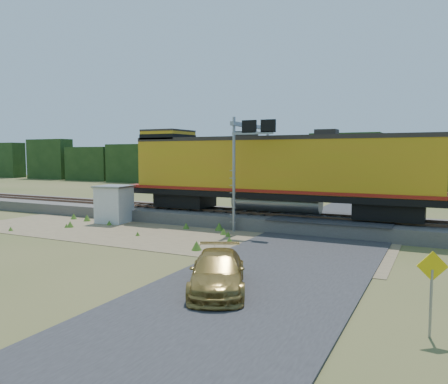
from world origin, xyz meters
The scene contains 12 objects.
ground centered at (0.00, 0.00, 0.00)m, with size 140.00×140.00×0.00m, color #475123.
ballast centered at (0.00, 6.00, 0.40)m, with size 70.00×5.00×0.80m, color slate.
rails centered at (0.00, 6.00, 0.88)m, with size 70.00×1.54×0.16m.
dirt_shoulder centered at (-2.00, 0.50, 0.01)m, with size 26.00×8.00×0.03m, color #8C7754.
road centered at (7.00, 0.74, 0.09)m, with size 7.00×66.00×0.86m.
tree_line_north centered at (0.00, 38.00, 3.07)m, with size 130.00×3.00×6.50m.
weed_clumps centered at (-3.50, 0.10, 0.00)m, with size 15.00×6.20×0.56m, color #446F1F, non-canonical shape.
locomotive centered at (2.94, 6.00, 3.64)m, with size 21.04×3.21×5.43m.
shed centered at (-7.24, 2.73, 1.29)m, with size 2.39×2.39×2.54m.
signal_gantry centered at (1.91, 5.34, 5.16)m, with size 2.72×6.20×6.87m.
road_sign centered at (12.56, -8.36, 1.42)m, with size 0.75×0.28×2.25m.
car centered at (5.94, -7.40, 0.65)m, with size 1.83×4.51×1.31m, color olive.
Camera 1 is at (12.67, -20.38, 4.69)m, focal length 35.00 mm.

